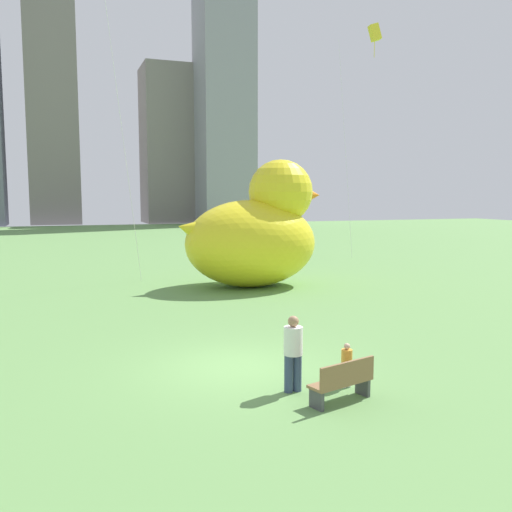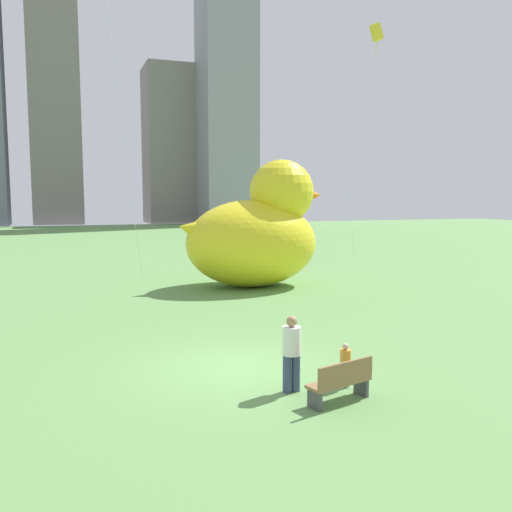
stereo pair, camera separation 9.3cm
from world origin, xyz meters
TOP-DOWN VIEW (x-y plane):
  - ground_plane at (0.00, 0.00)m, footprint 140.00×140.00m
  - park_bench at (1.32, -2.99)m, footprint 1.55×0.84m
  - person_adult at (0.62, -2.03)m, footprint 0.41×0.41m
  - person_child at (1.85, -2.19)m, footprint 0.25×0.25m
  - giant_inflatable_duck at (4.67, 11.43)m, footprint 7.16×4.60m
  - city_skyline at (2.51, 73.48)m, footprint 45.15×19.40m
  - kite_yellow at (17.48, 22.22)m, footprint 2.88×3.96m

SIDE VIEW (x-z plane):
  - ground_plane at x=0.00m, z-range 0.00..0.00m
  - park_bench at x=1.32m, z-range 0.02..0.92m
  - person_child at x=1.85m, z-range 0.05..1.05m
  - person_adult at x=0.62m, z-range 0.09..1.76m
  - giant_inflatable_duck at x=4.67m, z-range -0.44..5.49m
  - kite_yellow at x=17.48m, z-range 7.40..23.69m
  - city_skyline at x=2.51m, z-range -2.24..38.92m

